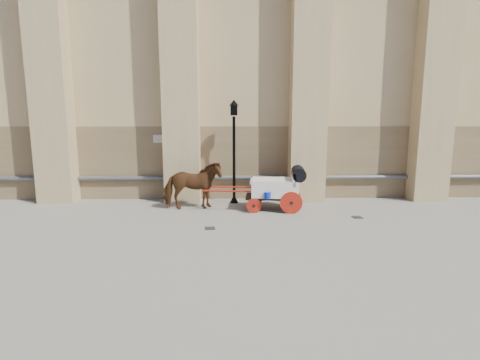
{
  "coord_description": "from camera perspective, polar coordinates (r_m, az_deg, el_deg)",
  "views": [
    {
      "loc": [
        0.95,
        -11.36,
        3.4
      ],
      "look_at": [
        1.27,
        2.12,
        1.1
      ],
      "focal_mm": 28.0,
      "sensor_mm": 36.0,
      "label": 1
    }
  ],
  "objects": [
    {
      "name": "carriage",
      "position": [
        13.73,
        5.88,
        -1.0
      ],
      "size": [
        3.77,
        1.41,
        1.61
      ],
      "rotation": [
        0.0,
        0.0,
        -0.11
      ],
      "color": "black",
      "rests_on": "ground"
    },
    {
      "name": "ground",
      "position": [
        11.89,
        -5.94,
        -7.0
      ],
      "size": [
        90.0,
        90.0,
        0.0
      ],
      "primitive_type": "plane",
      "color": "gray",
      "rests_on": "ground"
    },
    {
      "name": "street_lamp",
      "position": [
        14.63,
        -0.92,
        4.79
      ],
      "size": [
        0.38,
        0.38,
        4.03
      ],
      "color": "black",
      "rests_on": "ground"
    },
    {
      "name": "horse",
      "position": [
        13.85,
        -7.24,
        -0.85
      ],
      "size": [
        2.22,
        1.25,
        1.78
      ],
      "primitive_type": "imported",
      "rotation": [
        0.0,
        0.0,
        1.72
      ],
      "color": "#57351D",
      "rests_on": "ground"
    },
    {
      "name": "drain_grate_far",
      "position": [
        13.42,
        17.44,
        -5.43
      ],
      "size": [
        0.34,
        0.34,
        0.01
      ],
      "primitive_type": "cube",
      "rotation": [
        0.0,
        0.0,
        0.06
      ],
      "color": "black",
      "rests_on": "ground"
    },
    {
      "name": "drain_grate_near",
      "position": [
        11.62,
        -4.6,
        -7.34
      ],
      "size": [
        0.35,
        0.35,
        0.01
      ],
      "primitive_type": "cube",
      "rotation": [
        0.0,
        0.0,
        0.1
      ],
      "color": "black",
      "rests_on": "ground"
    }
  ]
}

